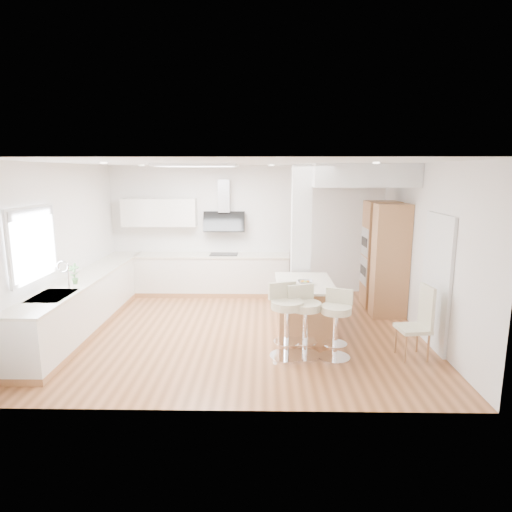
{
  "coord_description": "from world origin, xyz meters",
  "views": [
    {
      "loc": [
        0.37,
        -6.9,
        2.64
      ],
      "look_at": [
        0.23,
        0.4,
        1.22
      ],
      "focal_mm": 30.0,
      "sensor_mm": 36.0,
      "label": 1
    }
  ],
  "objects_px": {
    "bar_stool_a": "(286,317)",
    "dining_chair": "(420,319)",
    "peninsula": "(304,307)",
    "bar_stool_b": "(305,318)",
    "bar_stool_c": "(336,321)"
  },
  "relations": [
    {
      "from": "bar_stool_a",
      "to": "dining_chair",
      "type": "height_order",
      "value": "bar_stool_a"
    },
    {
      "from": "peninsula",
      "to": "dining_chair",
      "type": "distance_m",
      "value": 1.86
    },
    {
      "from": "peninsula",
      "to": "bar_stool_b",
      "type": "xyz_separation_m",
      "value": [
        -0.08,
        -1.0,
        0.15
      ]
    },
    {
      "from": "bar_stool_c",
      "to": "dining_chair",
      "type": "distance_m",
      "value": 1.21
    },
    {
      "from": "bar_stool_a",
      "to": "dining_chair",
      "type": "xyz_separation_m",
      "value": [
        1.92,
        0.03,
        -0.04
      ]
    },
    {
      "from": "peninsula",
      "to": "bar_stool_b",
      "type": "distance_m",
      "value": 1.01
    },
    {
      "from": "bar_stool_c",
      "to": "dining_chair",
      "type": "height_order",
      "value": "dining_chair"
    },
    {
      "from": "bar_stool_b",
      "to": "bar_stool_c",
      "type": "bearing_deg",
      "value": -28.94
    },
    {
      "from": "dining_chair",
      "to": "bar_stool_c",
      "type": "bearing_deg",
      "value": 175.76
    },
    {
      "from": "dining_chair",
      "to": "peninsula",
      "type": "bearing_deg",
      "value": 140.45
    },
    {
      "from": "peninsula",
      "to": "bar_stool_a",
      "type": "relative_size",
      "value": 1.3
    },
    {
      "from": "bar_stool_a",
      "to": "peninsula",
      "type": "bearing_deg",
      "value": 50.02
    },
    {
      "from": "bar_stool_a",
      "to": "bar_stool_b",
      "type": "relative_size",
      "value": 1.04
    },
    {
      "from": "bar_stool_a",
      "to": "dining_chair",
      "type": "distance_m",
      "value": 1.92
    },
    {
      "from": "peninsula",
      "to": "dining_chair",
      "type": "xyz_separation_m",
      "value": [
        1.57,
        -0.99,
        0.14
      ]
    }
  ]
}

